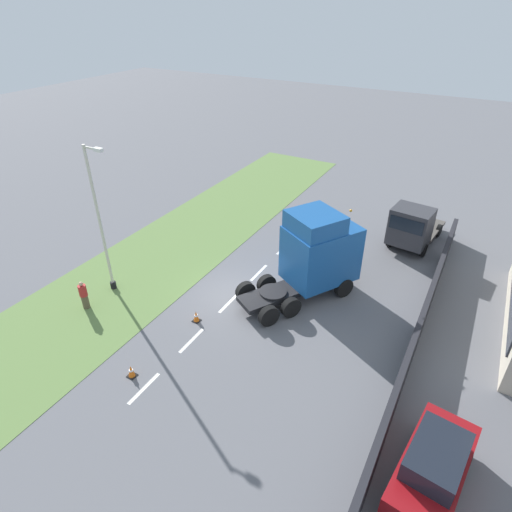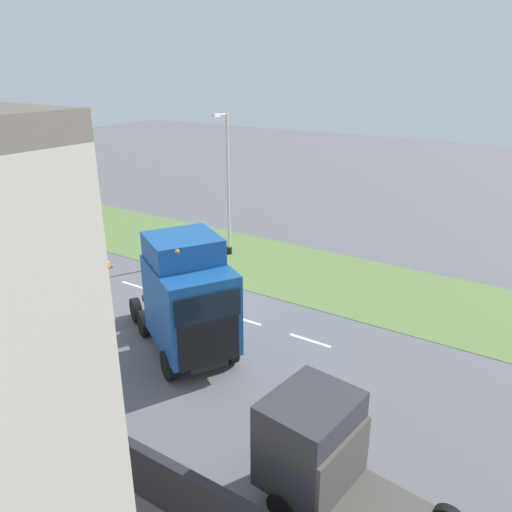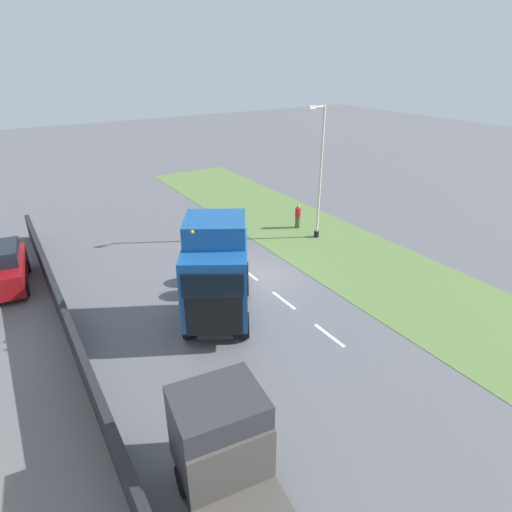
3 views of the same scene
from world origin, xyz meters
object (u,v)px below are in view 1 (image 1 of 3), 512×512
object	(u,v)px
flatbed_truck	(412,227)
parked_car	(433,468)
lamp_post	(102,228)
traffic_cone_lead	(196,316)
traffic_cone_trailing	(131,371)
pedestrian	(84,295)
lorry_cab	(317,254)

from	to	relation	value
flatbed_truck	parked_car	distance (m)	15.73
lamp_post	traffic_cone_lead	world-z (taller)	lamp_post
parked_car	traffic_cone_trailing	bearing A→B (deg)	-167.25
parked_car	pedestrian	distance (m)	16.84
lorry_cab	lamp_post	distance (m)	10.79
parked_car	traffic_cone_lead	bearing A→B (deg)	172.13
lorry_cab	pedestrian	xyz separation A→B (m)	(-9.46, -6.98, -1.54)
flatbed_truck	traffic_cone_trailing	bearing A→B (deg)	71.78
lorry_cab	traffic_cone_lead	distance (m)	6.79
flatbed_truck	traffic_cone_lead	distance (m)	14.27
lamp_post	pedestrian	bearing A→B (deg)	-91.11
lamp_post	traffic_cone_trailing	size ratio (longest dim) A/B	13.57
traffic_cone_lead	flatbed_truck	bearing A→B (deg)	58.66
parked_car	lorry_cab	bearing A→B (deg)	139.18
flatbed_truck	traffic_cone_trailing	distance (m)	18.07
pedestrian	parked_car	bearing A→B (deg)	-4.10
lorry_cab	flatbed_truck	xyz separation A→B (m)	(3.41, 7.03, -0.82)
lorry_cab	traffic_cone_trailing	size ratio (longest dim) A/B	11.23
traffic_cone_lead	traffic_cone_trailing	bearing A→B (deg)	-93.59
parked_car	traffic_cone_lead	size ratio (longest dim) A/B	7.59
traffic_cone_lead	lorry_cab	bearing A→B (deg)	52.03
lorry_cab	pedestrian	bearing A→B (deg)	-112.99
traffic_cone_lead	parked_car	bearing A→B (deg)	-15.19
flatbed_truck	traffic_cone_trailing	size ratio (longest dim) A/B	9.50
flatbed_truck	traffic_cone_lead	bearing A→B (deg)	65.58
parked_car	lamp_post	bearing A→B (deg)	176.82
traffic_cone_trailing	lamp_post	bearing A→B (deg)	140.85
parked_car	traffic_cone_lead	world-z (taller)	parked_car
traffic_cone_lead	lamp_post	bearing A→B (deg)	179.66
pedestrian	traffic_cone_lead	bearing A→B (deg)	18.87
parked_car	pedestrian	world-z (taller)	parked_car
lorry_cab	traffic_cone_lead	size ratio (longest dim) A/B	11.23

